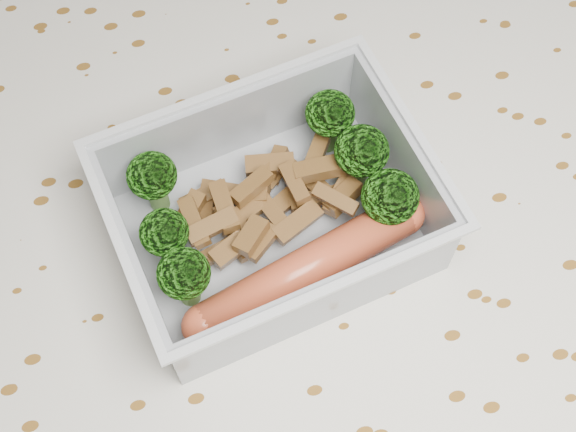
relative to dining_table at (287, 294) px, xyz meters
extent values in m
cube|color=brown|center=(0.00, 0.00, 0.06)|extent=(1.40, 0.90, 0.04)
cube|color=silver|center=(0.00, 0.00, 0.09)|extent=(1.46, 0.96, 0.01)
cube|color=silver|center=(-0.01, 0.01, 0.09)|extent=(0.19, 0.16, 0.00)
cube|color=silver|center=(-0.02, 0.07, 0.12)|extent=(0.17, 0.03, 0.06)
cube|color=silver|center=(0.00, -0.05, 0.12)|extent=(0.17, 0.03, 0.06)
cube|color=silver|center=(0.08, 0.02, 0.12)|extent=(0.03, 0.12, 0.06)
cube|color=silver|center=(-0.09, -0.01, 0.12)|extent=(0.03, 0.12, 0.06)
cube|color=silver|center=(-0.02, 0.08, 0.15)|extent=(0.18, 0.04, 0.00)
cube|color=silver|center=(0.01, -0.06, 0.15)|extent=(0.18, 0.04, 0.00)
cube|color=silver|center=(0.08, 0.02, 0.15)|extent=(0.03, 0.13, 0.00)
cube|color=silver|center=(-0.09, -0.01, 0.15)|extent=(0.03, 0.13, 0.00)
cylinder|color=#608C3F|center=(-0.07, 0.04, 0.11)|extent=(0.01, 0.01, 0.03)
ellipsoid|color=#2F8319|center=(-0.07, 0.04, 0.13)|extent=(0.03, 0.03, 0.03)
cylinder|color=#608C3F|center=(0.04, 0.06, 0.11)|extent=(0.01, 0.01, 0.03)
ellipsoid|color=#2F8319|center=(0.04, 0.06, 0.13)|extent=(0.03, 0.03, 0.03)
cylinder|color=#608C3F|center=(-0.07, 0.01, 0.11)|extent=(0.01, 0.01, 0.03)
ellipsoid|color=#2F8319|center=(-0.07, 0.01, 0.13)|extent=(0.03, 0.03, 0.02)
cylinder|color=#608C3F|center=(0.05, 0.03, 0.11)|extent=(0.01, 0.01, 0.02)
ellipsoid|color=#2F8319|center=(0.05, 0.03, 0.13)|extent=(0.03, 0.03, 0.03)
cylinder|color=#608C3F|center=(-0.06, -0.02, 0.11)|extent=(0.01, 0.01, 0.03)
ellipsoid|color=#2F8319|center=(-0.06, -0.02, 0.13)|extent=(0.03, 0.03, 0.03)
cylinder|color=#608C3F|center=(0.06, 0.00, 0.10)|extent=(0.01, 0.01, 0.02)
ellipsoid|color=#2F8319|center=(0.06, 0.00, 0.13)|extent=(0.03, 0.03, 0.03)
cube|color=brown|center=(-0.02, 0.00, 0.11)|extent=(0.03, 0.03, 0.01)
cube|color=brown|center=(-0.04, 0.04, 0.10)|extent=(0.03, 0.02, 0.01)
cube|color=brown|center=(-0.05, 0.03, 0.11)|extent=(0.02, 0.02, 0.01)
cube|color=brown|center=(-0.04, 0.00, 0.10)|extent=(0.03, 0.02, 0.01)
cube|color=brown|center=(0.04, 0.01, 0.11)|extent=(0.03, 0.02, 0.01)
cube|color=brown|center=(-0.02, 0.00, 0.12)|extent=(0.03, 0.03, 0.01)
cube|color=brown|center=(-0.02, 0.02, 0.11)|extent=(0.03, 0.02, 0.01)
cube|color=brown|center=(0.00, 0.04, 0.10)|extent=(0.03, 0.02, 0.01)
cube|color=brown|center=(-0.03, 0.02, 0.11)|extent=(0.02, 0.02, 0.01)
cube|color=brown|center=(-0.03, 0.02, 0.12)|extent=(0.01, 0.03, 0.01)
cube|color=brown|center=(0.00, 0.02, 0.10)|extent=(0.03, 0.02, 0.01)
cube|color=brown|center=(-0.05, 0.01, 0.12)|extent=(0.01, 0.03, 0.01)
cube|color=brown|center=(0.01, 0.00, 0.11)|extent=(0.03, 0.02, 0.01)
cube|color=brown|center=(0.03, 0.01, 0.12)|extent=(0.03, 0.03, 0.01)
cube|color=brown|center=(-0.03, 0.04, 0.10)|extent=(0.03, 0.02, 0.01)
cube|color=brown|center=(-0.04, 0.03, 0.10)|extent=(0.02, 0.02, 0.01)
cube|color=brown|center=(0.03, 0.03, 0.12)|extent=(0.03, 0.01, 0.01)
cube|color=brown|center=(0.00, 0.05, 0.11)|extent=(0.03, 0.02, 0.01)
cube|color=brown|center=(-0.04, 0.01, 0.12)|extent=(0.03, 0.02, 0.01)
cube|color=brown|center=(0.00, 0.01, 0.11)|extent=(0.02, 0.03, 0.01)
cube|color=brown|center=(0.02, 0.02, 0.10)|extent=(0.03, 0.01, 0.01)
cube|color=brown|center=(-0.03, 0.00, 0.10)|extent=(0.02, 0.02, 0.01)
cube|color=brown|center=(-0.01, 0.04, 0.11)|extent=(0.02, 0.03, 0.01)
cube|color=brown|center=(0.03, 0.04, 0.11)|extent=(0.03, 0.03, 0.01)
cube|color=brown|center=(0.03, 0.02, 0.10)|extent=(0.02, 0.02, 0.01)
cube|color=brown|center=(0.02, 0.03, 0.10)|extent=(0.02, 0.03, 0.01)
cube|color=brown|center=(-0.04, 0.00, 0.11)|extent=(0.03, 0.02, 0.01)
cube|color=brown|center=(0.01, 0.05, 0.10)|extent=(0.02, 0.03, 0.01)
cube|color=brown|center=(-0.01, 0.03, 0.12)|extent=(0.03, 0.02, 0.01)
cube|color=brown|center=(0.04, 0.02, 0.11)|extent=(0.03, 0.03, 0.01)
cube|color=brown|center=(0.01, 0.03, 0.12)|extent=(0.01, 0.03, 0.01)
cylinder|color=#CB502E|center=(0.00, -0.03, 0.11)|extent=(0.14, 0.06, 0.03)
sphere|color=#CB502E|center=(0.07, -0.01, 0.11)|extent=(0.03, 0.03, 0.03)
sphere|color=#CB502E|center=(-0.06, -0.05, 0.11)|extent=(0.03, 0.03, 0.03)
camera|label=1|loc=(-0.05, -0.20, 0.54)|focal=50.00mm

